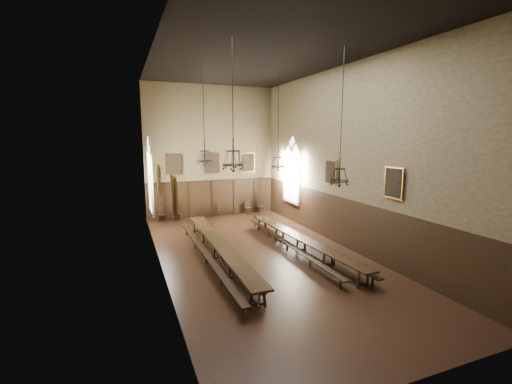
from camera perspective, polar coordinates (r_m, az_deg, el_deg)
floor at (r=16.36m, az=0.80°, el=-10.65°), size 9.00×18.00×0.02m
ceiling at (r=15.76m, az=0.88°, el=21.90°), size 9.00×18.00×0.02m
wall_back at (r=23.98m, az=-7.42°, el=6.66°), size 9.00×0.02×9.00m
wall_front at (r=7.91m, az=26.51°, el=0.53°), size 9.00×0.02×9.00m
wall_left at (r=14.33m, az=-16.14°, el=4.64°), size 0.02×18.00×9.00m
wall_right at (r=17.63m, az=14.60°, el=5.51°), size 0.02×18.00×9.00m
wainscot_panelling at (r=15.97m, az=0.81°, el=-6.40°), size 9.00×18.00×2.50m
table_left at (r=15.83m, az=-6.10°, el=-9.77°), size 0.85×10.60×0.83m
table_right at (r=16.93m, az=7.48°, el=-8.66°), size 1.21×9.66×0.75m
bench_left_outer at (r=15.51m, az=-8.29°, el=-10.68°), size 0.36×10.39×0.47m
bench_left_inner at (r=16.01m, az=-4.42°, el=-10.07°), size 0.87×9.40×0.42m
bench_right_inner at (r=17.02m, az=5.20°, el=-8.85°), size 0.41×9.77×0.44m
bench_right_outer at (r=17.43m, az=8.20°, el=-8.41°), size 0.63×10.42×0.47m
chair_0 at (r=23.52m, az=-15.44°, el=-4.04°), size 0.45×0.45×0.94m
chair_1 at (r=23.60m, az=-12.90°, el=-3.87°), size 0.48×0.48×0.97m
chair_3 at (r=24.02m, az=-8.00°, el=-3.56°), size 0.40×0.40×0.87m
chair_4 at (r=24.23m, az=-5.91°, el=-3.35°), size 0.45×0.45×0.95m
chair_6 at (r=24.78m, az=-1.30°, el=-3.03°), size 0.50×0.50×0.94m
chair_7 at (r=25.13m, az=0.77°, el=-2.85°), size 0.42×0.42×0.95m
chandelier_back_left at (r=16.96m, az=-8.56°, el=6.29°), size 0.77×0.77×4.78m
chandelier_back_right at (r=18.69m, az=3.69°, el=5.44°), size 0.78×0.78×5.21m
chandelier_front_left at (r=12.58m, az=-3.81°, el=6.02°), size 0.79×0.79×4.61m
chandelier_front_right at (r=14.22m, az=13.76°, el=3.45°), size 0.76×0.76×5.36m
portrait_back_0 at (r=23.40m, az=-13.51°, el=4.45°), size 1.10×0.12×1.40m
portrait_back_1 at (r=23.90m, az=-7.31°, el=4.73°), size 1.10×0.12×1.40m
portrait_back_2 at (r=24.67m, az=-1.43°, el=4.94°), size 1.10×0.12×1.40m
portrait_left_0 at (r=15.41m, az=-15.89°, el=1.96°), size 0.12×1.00×1.30m
portrait_left_1 at (r=10.98m, az=-13.51°, el=-0.77°), size 0.12×1.00×1.30m
portrait_right_0 at (r=18.43m, az=12.34°, el=3.25°), size 0.12×1.00×1.30m
portrait_right_1 at (r=14.94m, az=21.96°, el=1.42°), size 0.12×1.00×1.30m
window_right at (r=22.35m, az=6.00°, el=3.67°), size 0.20×2.20×4.60m
window_left at (r=19.89m, az=-17.31°, el=2.61°), size 0.20×2.20×4.60m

